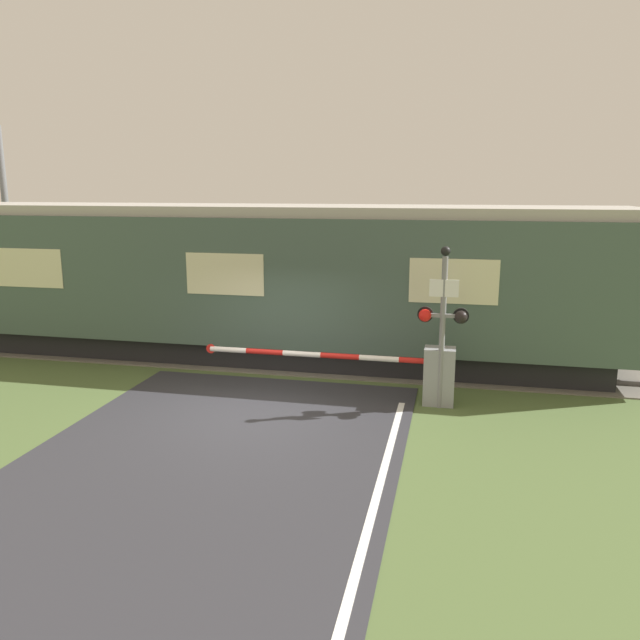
{
  "coord_description": "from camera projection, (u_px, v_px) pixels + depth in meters",
  "views": [
    {
      "loc": [
        3.68,
        -10.84,
        4.24
      ],
      "look_at": [
        0.89,
        1.76,
        1.46
      ],
      "focal_mm": 35.0,
      "sensor_mm": 36.0,
      "label": 1
    }
  ],
  "objects": [
    {
      "name": "ground_plane",
      "position": [
        255.0,
        411.0,
        12.01
      ],
      "size": [
        80.0,
        80.0,
        0.0
      ],
      "primitive_type": "plane",
      "color": "#4C6033"
    },
    {
      "name": "track_bed",
      "position": [
        304.0,
        357.0,
        15.72
      ],
      "size": [
        36.0,
        3.2,
        0.13
      ],
      "color": "#666056",
      "rests_on": "ground_plane"
    },
    {
      "name": "train",
      "position": [
        248.0,
        280.0,
        15.62
      ],
      "size": [
        18.41,
        3.12,
        3.79
      ],
      "color": "black",
      "rests_on": "ground_plane"
    },
    {
      "name": "crossing_barrier",
      "position": [
        419.0,
        373.0,
        12.34
      ],
      "size": [
        5.18,
        0.44,
        1.15
      ],
      "color": "gray",
      "rests_on": "ground_plane"
    },
    {
      "name": "signal_post",
      "position": [
        443.0,
        318.0,
        11.82
      ],
      "size": [
        0.97,
        0.26,
        3.15
      ],
      "color": "gray",
      "rests_on": "ground_plane"
    },
    {
      "name": "catenary_pole",
      "position": [
        6.0,
        222.0,
        19.11
      ],
      "size": [
        0.2,
        1.9,
        6.02
      ],
      "color": "slate",
      "rests_on": "ground_plane"
    }
  ]
}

